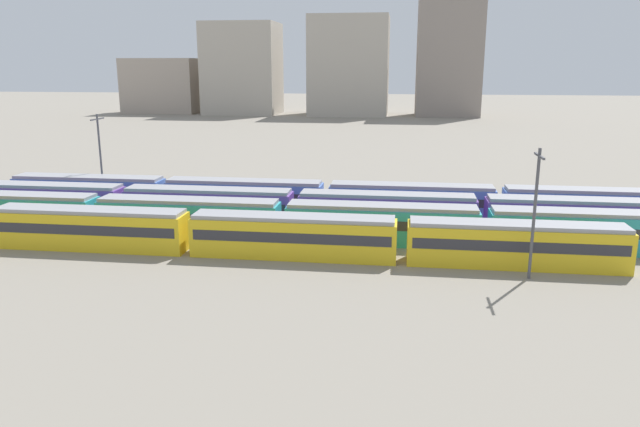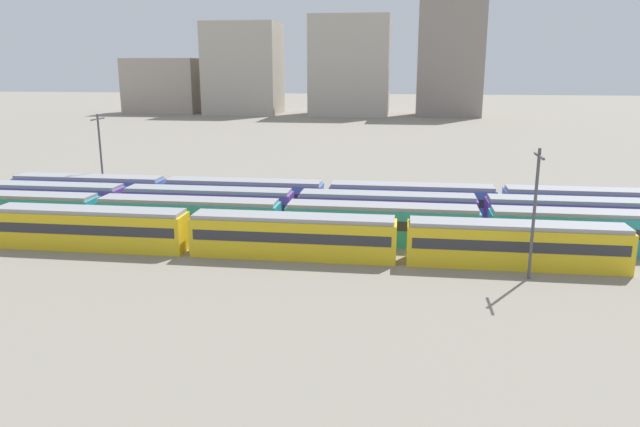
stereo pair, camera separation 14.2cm
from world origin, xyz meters
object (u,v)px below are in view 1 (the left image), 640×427
(train_track_1, at_px, (381,224))
(train_track_3, at_px, (326,198))
(catenary_pole_0, at_px, (535,208))
(train_track_0, at_px, (190,232))
(train_track_2, at_px, (296,208))
(catenary_pole_1, at_px, (100,154))

(train_track_1, bearing_deg, train_track_3, 122.34)
(train_track_3, xyz_separation_m, catenary_pole_0, (18.57, -18.59, 3.84))
(train_track_0, relative_size, catenary_pole_0, 7.20)
(train_track_1, height_order, train_track_3, same)
(train_track_3, bearing_deg, catenary_pole_0, -45.03)
(train_track_0, distance_m, catenary_pole_0, 29.35)
(train_track_1, height_order, train_track_2, same)
(train_track_3, xyz_separation_m, catenary_pole_1, (-28.02, 2.80, 4.03))
(catenary_pole_0, bearing_deg, train_track_2, 147.62)
(train_track_2, xyz_separation_m, train_track_3, (2.54, 5.20, 0.00))
(train_track_0, relative_size, train_track_3, 1.00)
(train_track_3, bearing_deg, catenary_pole_1, 174.30)
(train_track_2, height_order, catenary_pole_0, catenary_pole_0)
(train_track_2, bearing_deg, train_track_1, -29.67)
(train_track_2, bearing_deg, catenary_pole_0, -32.38)
(train_track_2, height_order, catenary_pole_1, catenary_pole_1)
(train_track_0, xyz_separation_m, catenary_pole_0, (28.95, -2.99, 3.84))
(train_track_0, bearing_deg, catenary_pole_0, -5.89)
(catenary_pole_0, xyz_separation_m, catenary_pole_1, (-46.59, 21.38, 0.19))
(train_track_0, xyz_separation_m, catenary_pole_1, (-17.65, 18.40, 4.03))
(train_track_1, xyz_separation_m, catenary_pole_0, (11.99, -8.19, 3.84))
(catenary_pole_0, height_order, catenary_pole_1, catenary_pole_1)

